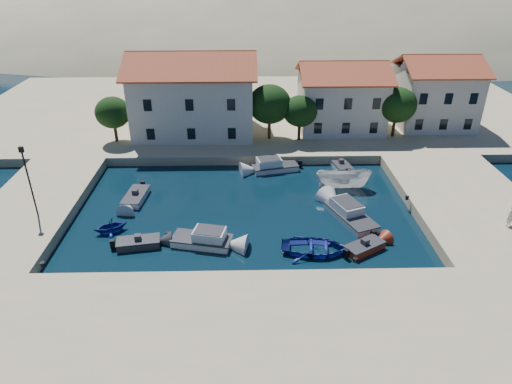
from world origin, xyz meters
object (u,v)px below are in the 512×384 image
building_mid (341,95)px  building_right (436,90)px  lamppost (28,175)px  cabin_cruiser_east (351,215)px  pedestrian (510,216)px  rowboat_south (315,252)px  building_left (193,92)px  cabin_cruiser_south (202,239)px  boat_east (343,188)px

building_mid → building_right: 12.04m
lamppost → building_right: bearing=27.9°
cabin_cruiser_east → pedestrian: (12.21, -2.80, 1.46)m
building_right → rowboat_south: size_ratio=1.79×
building_right → lamppost: (-41.50, -22.00, -0.72)m
building_left → cabin_cruiser_south: (2.62, -23.21, -5.46)m
lamppost → pedestrian: (39.02, -2.57, -2.81)m
cabin_cruiser_east → building_mid: bearing=-29.0°
pedestrian → building_right: bearing=-126.0°
rowboat_south → building_right: bearing=-28.5°
building_mid → pedestrian: building_mid is taller
boat_east → pedestrian: (11.72, -8.91, 1.94)m
pedestrian → building_left: bearing=-69.6°
boat_east → lamppost: bearing=107.7°
building_left → building_right: 30.07m
rowboat_south → lamppost: bearing=85.5°
building_mid → boat_east: (-2.20, -14.66, -5.22)m
boat_east → pedestrian: bearing=-122.6°
building_right → cabin_cruiser_east: size_ratio=1.58×
building_mid → boat_east: size_ratio=1.95×
building_mid → building_right: (12.00, 1.00, 0.25)m
cabin_cruiser_east → pedestrian: size_ratio=3.18×
cabin_cruiser_south → pedestrian: bearing=13.8°
rowboat_south → boat_east: size_ratio=0.98×
cabin_cruiser_east → building_right: bearing=-55.6°
lamppost → pedestrian: bearing=-3.8°
building_mid → rowboat_south: (-6.44, -25.46, -5.22)m
building_left → cabin_cruiser_south: bearing=-83.6°
lamppost → pedestrian: lamppost is taller
cabin_cruiser_south → cabin_cruiser_east: (12.70, 3.45, 0.00)m
cabin_cruiser_south → rowboat_south: (8.94, -1.25, -0.48)m
pedestrian → rowboat_south: bearing=-23.5°
building_left → boat_east: building_left is taller
building_mid → cabin_cruiser_south: 29.07m
lamppost → boat_east: (27.30, 6.34, -4.75)m
cabin_cruiser_south → boat_east: (13.18, 9.55, -0.48)m
cabin_cruiser_south → boat_east: size_ratio=0.94×
building_right → boat_east: bearing=-132.2°
building_left → pedestrian: building_left is taller
lamppost → cabin_cruiser_south: 15.10m
cabin_cruiser_south → boat_east: cabin_cruiser_south is taller
cabin_cruiser_south → cabin_cruiser_east: same height
cabin_cruiser_east → boat_east: (0.49, 6.11, -0.48)m
building_left → lamppost: 23.10m
building_mid → pedestrian: (9.52, -23.57, -3.28)m
building_right → building_mid: bearing=-175.2°
building_left → cabin_cruiser_east: (15.32, -19.76, -5.46)m
rowboat_south → pedestrian: 16.19m
rowboat_south → pedestrian: (15.96, 1.89, 1.94)m
building_right → cabin_cruiser_south: size_ratio=1.86×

